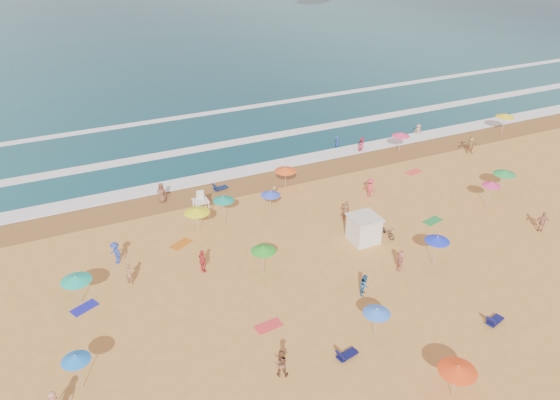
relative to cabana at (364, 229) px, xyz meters
name	(u,v)px	position (x,y,z in m)	size (l,w,h in m)	color
ground	(347,244)	(-1.35, 0.07, -1.00)	(220.00, 220.00, 0.00)	gold
ocean	(129,32)	(-1.35, 84.07, -1.00)	(220.00, 140.00, 0.18)	#0C4756
wet_sand	(279,177)	(-1.35, 12.57, -0.99)	(220.00, 220.00, 0.00)	olive
surf_foam	(245,143)	(-1.35, 21.39, -0.90)	(200.00, 18.70, 0.05)	white
cabana	(364,229)	(0.00, 0.00, 0.00)	(2.00, 2.00, 2.00)	white
cabana_roof	(365,217)	(0.00, 0.00, 1.06)	(2.20, 2.20, 0.12)	silver
bicycle	(386,232)	(1.90, -0.30, -0.54)	(0.61, 1.75, 0.92)	black
lifeguard_stand	(201,206)	(-10.22, 8.60, 0.05)	(1.20, 1.20, 2.10)	white
beach_umbrellas	(358,215)	(-0.33, 0.44, 1.11)	(55.79, 30.24, 0.71)	yellow
loungers	(453,242)	(5.94, -3.30, -0.83)	(66.47, 25.78, 0.34)	#0E1F4A
towels	(345,281)	(-3.90, -3.81, -0.98)	(45.99, 25.50, 0.03)	#BA3117
beachgoers	(333,207)	(-0.23, 4.27, -0.19)	(43.29, 26.95, 2.10)	tan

